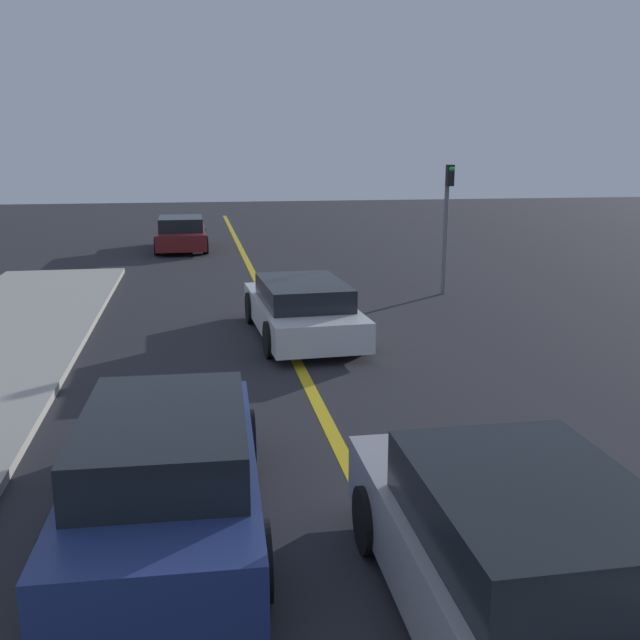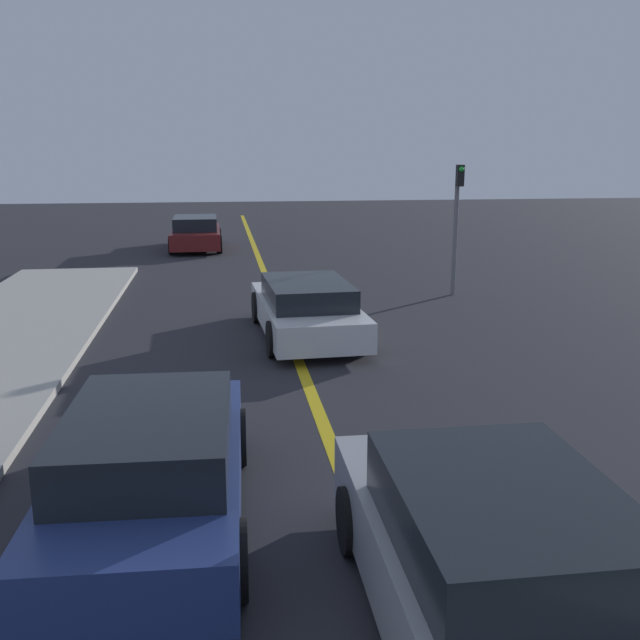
% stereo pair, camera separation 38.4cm
% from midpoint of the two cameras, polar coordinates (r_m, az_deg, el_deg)
% --- Properties ---
extents(road_center_line, '(0.20, 60.00, 0.01)m').
position_cam_midpoint_polar(road_center_line, '(14.12, -3.16, -2.30)').
color(road_center_line, gold).
rests_on(road_center_line, ground_plane).
extents(car_ahead_center, '(2.00, 4.21, 1.39)m').
position_cam_midpoint_polar(car_ahead_center, '(6.14, 13.78, -17.88)').
color(car_ahead_center, '#9E9EA3').
rests_on(car_ahead_center, ground_plane).
extents(car_far_distant, '(2.04, 4.47, 1.34)m').
position_cam_midpoint_polar(car_far_distant, '(7.60, -13.59, -11.60)').
color(car_far_distant, navy).
rests_on(car_far_distant, ground_plane).
extents(car_parked_left_lot, '(2.14, 4.69, 1.22)m').
position_cam_midpoint_polar(car_parked_left_lot, '(14.85, -2.20, 0.90)').
color(car_parked_left_lot, silver).
rests_on(car_parked_left_lot, ground_plane).
extents(car_oncoming_far, '(2.03, 4.45, 1.30)m').
position_cam_midpoint_polar(car_oncoming_far, '(28.74, -11.42, 6.78)').
color(car_oncoming_far, maroon).
rests_on(car_oncoming_far, ground_plane).
extents(traffic_light, '(0.18, 0.40, 3.46)m').
position_cam_midpoint_polar(traffic_light, '(19.39, 9.55, 8.32)').
color(traffic_light, slate).
rests_on(traffic_light, ground_plane).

